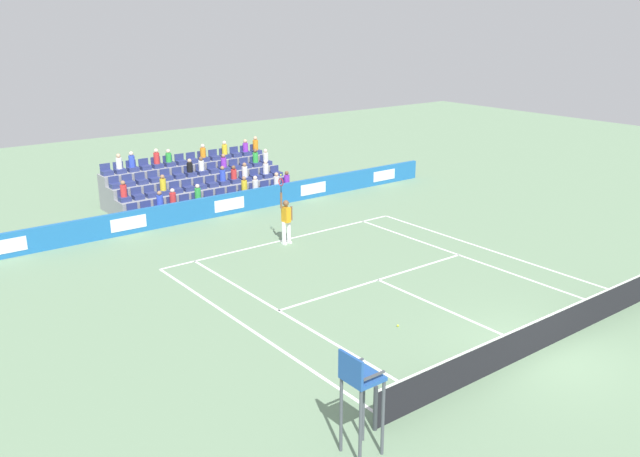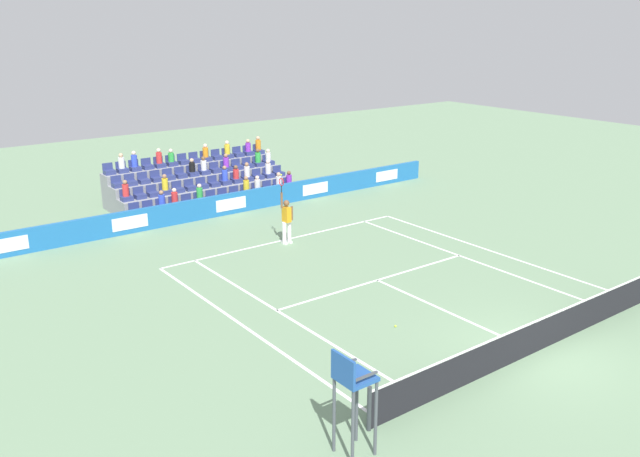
{
  "view_description": "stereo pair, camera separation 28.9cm",
  "coord_description": "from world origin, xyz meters",
  "px_view_note": "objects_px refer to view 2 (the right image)",
  "views": [
    {
      "loc": [
        14.52,
        9.19,
        8.58
      ],
      "look_at": [
        0.14,
        -9.48,
        1.1
      ],
      "focal_mm": 37.47,
      "sensor_mm": 36.0,
      "label": 1
    },
    {
      "loc": [
        14.29,
        9.37,
        8.58
      ],
      "look_at": [
        0.14,
        -9.48,
        1.1
      ],
      "focal_mm": 37.47,
      "sensor_mm": 36.0,
      "label": 2
    }
  ],
  "objects_px": {
    "tennis_net": "(538,335)",
    "tennis_player": "(287,219)",
    "umpire_chair": "(352,389)",
    "loose_tennis_ball": "(395,326)"
  },
  "relations": [
    {
      "from": "tennis_net",
      "to": "loose_tennis_ball",
      "type": "distance_m",
      "value": 3.94
    },
    {
      "from": "umpire_chair",
      "to": "loose_tennis_ball",
      "type": "bearing_deg",
      "value": -141.61
    },
    {
      "from": "tennis_player",
      "to": "loose_tennis_ball",
      "type": "distance_m",
      "value": 8.34
    },
    {
      "from": "tennis_net",
      "to": "loose_tennis_ball",
      "type": "relative_size",
      "value": 176.03
    },
    {
      "from": "tennis_net",
      "to": "umpire_chair",
      "type": "distance_m",
      "value": 6.85
    },
    {
      "from": "tennis_net",
      "to": "tennis_player",
      "type": "bearing_deg",
      "value": -88.57
    },
    {
      "from": "tennis_net",
      "to": "umpire_chair",
      "type": "relative_size",
      "value": 5.12
    },
    {
      "from": "tennis_net",
      "to": "tennis_player",
      "type": "xyz_separation_m",
      "value": [
        0.29,
        -11.48,
        0.5
      ]
    },
    {
      "from": "tennis_player",
      "to": "tennis_net",
      "type": "bearing_deg",
      "value": 91.43
    },
    {
      "from": "tennis_net",
      "to": "umpire_chair",
      "type": "height_order",
      "value": "umpire_chair"
    }
  ]
}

